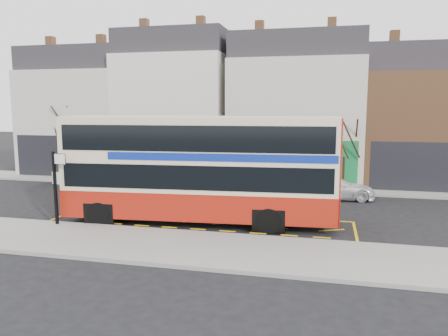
% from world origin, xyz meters
% --- Properties ---
extents(ground, '(120.00, 120.00, 0.00)m').
position_xyz_m(ground, '(0.00, 0.00, 0.00)').
color(ground, black).
rests_on(ground, ground).
extents(pavement, '(40.00, 4.00, 0.15)m').
position_xyz_m(pavement, '(0.00, -2.30, 0.07)').
color(pavement, gray).
rests_on(pavement, ground).
extents(kerb, '(40.00, 0.15, 0.15)m').
position_xyz_m(kerb, '(0.00, -0.38, 0.07)').
color(kerb, gray).
rests_on(kerb, ground).
extents(far_pavement, '(50.00, 3.00, 0.15)m').
position_xyz_m(far_pavement, '(0.00, 11.00, 0.07)').
color(far_pavement, gray).
rests_on(far_pavement, ground).
extents(road_markings, '(14.00, 3.40, 0.01)m').
position_xyz_m(road_markings, '(0.00, 1.60, 0.01)').
color(road_markings, '#DCBD0B').
rests_on(road_markings, ground).
extents(terrace_far_left, '(8.00, 8.01, 10.80)m').
position_xyz_m(terrace_far_left, '(-13.50, 14.99, 4.82)').
color(terrace_far_left, beige).
rests_on(terrace_far_left, ground).
extents(terrace_left, '(8.00, 8.01, 11.80)m').
position_xyz_m(terrace_left, '(-5.50, 14.99, 5.32)').
color(terrace_left, silver).
rests_on(terrace_left, ground).
extents(terrace_green_shop, '(9.00, 8.01, 11.30)m').
position_xyz_m(terrace_green_shop, '(3.50, 14.99, 5.07)').
color(terrace_green_shop, beige).
rests_on(terrace_green_shop, ground).
extents(terrace_right, '(9.00, 8.01, 10.30)m').
position_xyz_m(terrace_right, '(12.50, 14.99, 4.57)').
color(terrace_right, '#96613C').
rests_on(terrace_right, ground).
extents(double_decker_bus, '(12.53, 3.80, 4.93)m').
position_xyz_m(double_decker_bus, '(0.07, 1.48, 2.59)').
color(double_decker_bus, beige).
rests_on(double_decker_bus, ground).
extents(bus_stop_post, '(0.81, 0.17, 3.27)m').
position_xyz_m(bus_stop_post, '(-5.93, -0.71, 2.10)').
color(bus_stop_post, black).
rests_on(bus_stop_post, pavement).
extents(car_silver, '(3.70, 1.53, 1.25)m').
position_xyz_m(car_silver, '(-10.47, 9.21, 0.63)').
color(car_silver, '#B6B5BA').
rests_on(car_silver, ground).
extents(car_grey, '(4.49, 2.09, 1.43)m').
position_xyz_m(car_grey, '(0.84, 8.22, 0.71)').
color(car_grey, '#474C50').
rests_on(car_grey, ground).
extents(car_white, '(4.95, 2.53, 1.37)m').
position_xyz_m(car_white, '(6.09, 8.26, 0.69)').
color(car_white, white).
rests_on(car_white, ground).
extents(street_tree_left, '(3.19, 3.19, 6.90)m').
position_xyz_m(street_tree_left, '(-13.61, 11.80, 4.71)').
color(street_tree_left, '#311C16').
rests_on(street_tree_left, ground).
extents(street_tree_right, '(2.73, 2.73, 5.88)m').
position_xyz_m(street_tree_right, '(6.77, 11.08, 4.01)').
color(street_tree_right, '#311C16').
rests_on(street_tree_right, ground).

